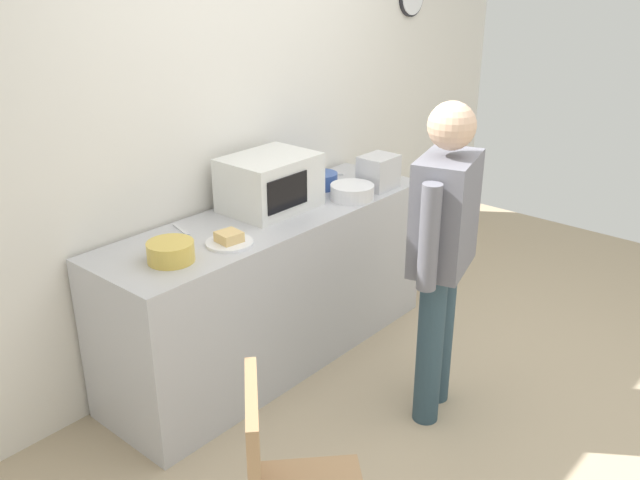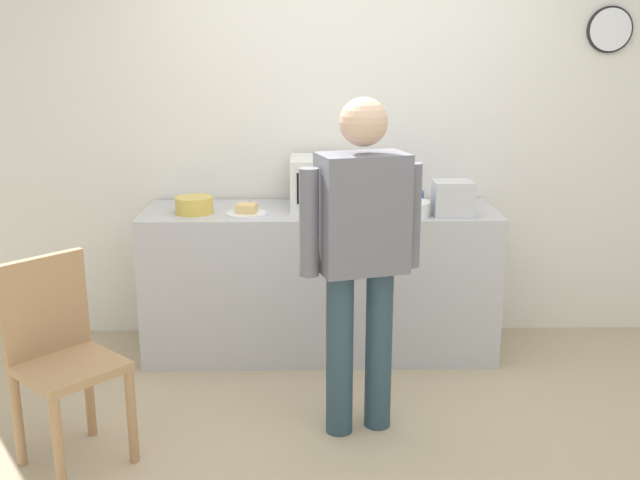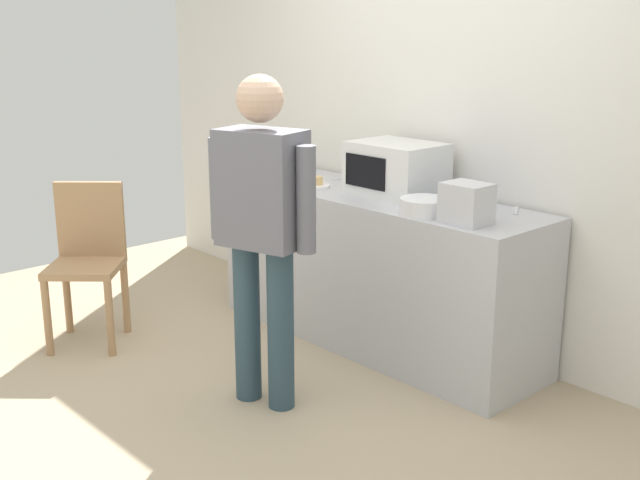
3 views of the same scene
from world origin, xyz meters
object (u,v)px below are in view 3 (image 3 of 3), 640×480
(sandwich_plate, at_px, (310,184))
(mixing_bowl, at_px, (463,199))
(wooden_chair, at_px, (88,255))
(salad_bowl, at_px, (284,171))
(spoon_utensil, at_px, (345,179))
(fork_utensil, at_px, (516,211))
(toaster, at_px, (467,203))
(microwave, at_px, (396,169))
(cereal_bowl, at_px, (425,206))
(person_standing, at_px, (262,219))

(sandwich_plate, height_order, mixing_bowl, mixing_bowl)
(wooden_chair, bearing_deg, mixing_bowl, 37.47)
(salad_bowl, bearing_deg, spoon_utensil, 44.69)
(sandwich_plate, bearing_deg, fork_utensil, 16.67)
(sandwich_plate, relative_size, wooden_chair, 0.25)
(mixing_bowl, relative_size, spoon_utensil, 1.15)
(fork_utensil, height_order, wooden_chair, wooden_chair)
(fork_utensil, bearing_deg, spoon_utensil, -178.44)
(mixing_bowl, relative_size, toaster, 0.89)
(microwave, bearing_deg, toaster, -19.83)
(microwave, relative_size, fork_utensil, 2.94)
(microwave, xyz_separation_m, toaster, (0.68, -0.24, -0.05))
(sandwich_plate, distance_m, fork_utensil, 1.25)
(mixing_bowl, bearing_deg, wooden_chair, -142.53)
(mixing_bowl, bearing_deg, sandwich_plate, -166.78)
(microwave, relative_size, cereal_bowl, 1.97)
(microwave, bearing_deg, spoon_utensil, 167.68)
(sandwich_plate, distance_m, mixing_bowl, 0.98)
(mixing_bowl, distance_m, person_standing, 1.13)
(mixing_bowl, distance_m, toaster, 0.35)
(sandwich_plate, distance_m, cereal_bowl, 0.92)
(spoon_utensil, height_order, wooden_chair, wooden_chair)
(mixing_bowl, height_order, wooden_chair, mixing_bowl)
(toaster, bearing_deg, salad_bowl, 176.33)
(spoon_utensil, relative_size, wooden_chair, 0.18)
(toaster, distance_m, fork_utensil, 0.41)
(spoon_utensil, distance_m, wooden_chair, 1.62)
(microwave, bearing_deg, person_standing, -84.72)
(salad_bowl, bearing_deg, cereal_bowl, -4.61)
(mixing_bowl, relative_size, fork_utensil, 1.15)
(toaster, height_order, person_standing, person_standing)
(salad_bowl, height_order, toaster, toaster)
(cereal_bowl, relative_size, toaster, 1.16)
(mixing_bowl, bearing_deg, toaster, -49.72)
(microwave, relative_size, person_standing, 0.31)
(person_standing, distance_m, wooden_chair, 1.43)
(microwave, distance_m, sandwich_plate, 0.55)
(sandwich_plate, height_order, fork_utensil, sandwich_plate)
(wooden_chair, bearing_deg, cereal_bowl, 31.97)
(cereal_bowl, xyz_separation_m, toaster, (0.26, 0.00, 0.06))
(wooden_chair, bearing_deg, salad_bowl, 68.81)
(microwave, xyz_separation_m, person_standing, (0.10, -1.05, -0.10))
(sandwich_plate, bearing_deg, person_standing, -54.79)
(mixing_bowl, xyz_separation_m, wooden_chair, (-1.71, -1.31, -0.42))
(sandwich_plate, xyz_separation_m, toaster, (1.18, -0.04, 0.08))
(toaster, distance_m, wooden_chair, 2.24)
(person_standing, bearing_deg, microwave, 95.28)
(salad_bowl, distance_m, person_standing, 1.28)
(microwave, distance_m, spoon_utensil, 0.57)
(sandwich_plate, height_order, spoon_utensil, sandwich_plate)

